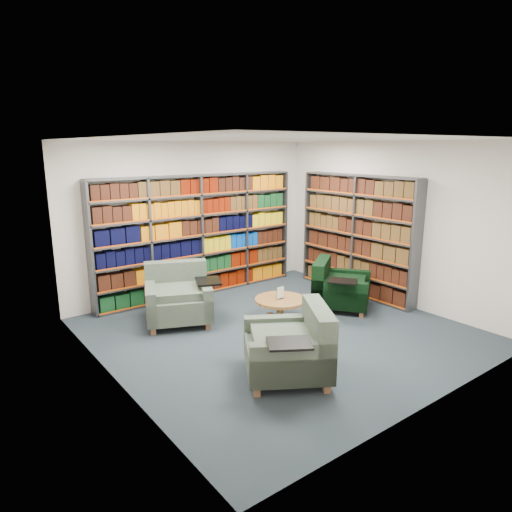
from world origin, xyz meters
TOP-DOWN VIEW (x-y plane):
  - room_shell at (0.00, 0.00)m, footprint 5.02×5.02m
  - bookshelf_back at (0.00, 2.34)m, footprint 4.00×0.28m
  - bookshelf_right at (2.34, 0.60)m, footprint 0.28×2.50m
  - chair_teal_left at (-0.99, 1.34)m, footprint 1.33×1.30m
  - chair_green_right at (1.45, 0.24)m, footprint 1.26×1.26m
  - chair_teal_front at (-0.75, -1.16)m, footprint 1.32×1.32m
  - coffee_table at (0.26, 0.31)m, footprint 0.80×0.80m

SIDE VIEW (x-z plane):
  - coffee_table at x=0.26m, z-range 0.02..0.59m
  - chair_green_right at x=1.45m, z-range -0.08..0.74m
  - chair_teal_front at x=-0.75m, z-range -0.08..0.79m
  - chair_teal_left at x=-0.99m, z-range -0.09..0.81m
  - bookshelf_back at x=0.00m, z-range 0.00..2.20m
  - bookshelf_right at x=2.34m, z-range 0.00..2.20m
  - room_shell at x=0.00m, z-range -0.01..2.81m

